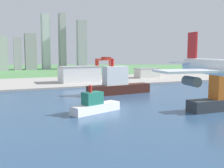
{
  "coord_description": "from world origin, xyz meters",
  "views": [
    {
      "loc": [
        -71.54,
        97.19,
        43.26
      ],
      "look_at": [
        -1.03,
        257.88,
        23.34
      ],
      "focal_mm": 44.68,
      "sensor_mm": 36.0,
      "label": 1
    }
  ],
  "objects_px": {
    "cargo_ship": "(118,84)",
    "warehouse_annex": "(147,73)",
    "warehouse_main": "(79,74)",
    "port_crane_red": "(104,63)",
    "ferry_boat": "(95,105)",
    "container_barge": "(219,98)"
  },
  "relations": [
    {
      "from": "warehouse_main",
      "to": "container_barge",
      "type": "bearing_deg",
      "value": -78.94
    },
    {
      "from": "container_barge",
      "to": "cargo_ship",
      "type": "xyz_separation_m",
      "value": [
        -34.95,
        104.58,
        0.82
      ]
    },
    {
      "from": "port_crane_red",
      "to": "cargo_ship",
      "type": "bearing_deg",
      "value": -106.43
    },
    {
      "from": "ferry_boat",
      "to": "warehouse_main",
      "type": "height_order",
      "value": "warehouse_main"
    },
    {
      "from": "port_crane_red",
      "to": "warehouse_annex",
      "type": "relative_size",
      "value": 0.94
    },
    {
      "from": "port_crane_red",
      "to": "warehouse_main",
      "type": "relative_size",
      "value": 0.64
    },
    {
      "from": "warehouse_main",
      "to": "ferry_boat",
      "type": "bearing_deg",
      "value": -103.72
    },
    {
      "from": "port_crane_red",
      "to": "warehouse_annex",
      "type": "distance_m",
      "value": 75.44
    },
    {
      "from": "ferry_boat",
      "to": "cargo_ship",
      "type": "bearing_deg",
      "value": 54.81
    },
    {
      "from": "port_crane_red",
      "to": "warehouse_main",
      "type": "xyz_separation_m",
      "value": [
        -47.47,
        -24.33,
        -13.74
      ]
    },
    {
      "from": "port_crane_red",
      "to": "warehouse_annex",
      "type": "xyz_separation_m",
      "value": [
        73.39,
        -4.19,
        -16.94
      ]
    },
    {
      "from": "cargo_ship",
      "to": "warehouse_main",
      "type": "xyz_separation_m",
      "value": [
        -7.34,
        111.74,
        2.82
      ]
    },
    {
      "from": "cargo_ship",
      "to": "port_crane_red",
      "type": "xyz_separation_m",
      "value": [
        40.13,
        136.07,
        16.56
      ]
    },
    {
      "from": "cargo_ship",
      "to": "warehouse_annex",
      "type": "xyz_separation_m",
      "value": [
        113.52,
        131.88,
        -0.38
      ]
    },
    {
      "from": "ferry_boat",
      "to": "warehouse_annex",
      "type": "bearing_deg",
      "value": 51.19
    },
    {
      "from": "container_barge",
      "to": "port_crane_red",
      "type": "bearing_deg",
      "value": 88.77
    },
    {
      "from": "warehouse_main",
      "to": "warehouse_annex",
      "type": "bearing_deg",
      "value": 9.46
    },
    {
      "from": "ferry_boat",
      "to": "container_barge",
      "type": "relative_size",
      "value": 0.86
    },
    {
      "from": "warehouse_main",
      "to": "warehouse_annex",
      "type": "relative_size",
      "value": 1.48
    },
    {
      "from": "port_crane_red",
      "to": "warehouse_main",
      "type": "bearing_deg",
      "value": -152.86
    },
    {
      "from": "ferry_boat",
      "to": "container_barge",
      "type": "bearing_deg",
      "value": -18.56
    },
    {
      "from": "ferry_boat",
      "to": "cargo_ship",
      "type": "relative_size",
      "value": 0.57
    }
  ]
}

